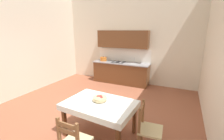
{
  "coord_description": "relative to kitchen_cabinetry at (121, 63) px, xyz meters",
  "views": [
    {
      "loc": [
        2.17,
        -3.0,
        2.21
      ],
      "look_at": [
        0.33,
        0.95,
        1.09
      ],
      "focal_mm": 24.84,
      "sensor_mm": 36.0,
      "label": 1
    }
  ],
  "objects": [
    {
      "name": "ground_plane",
      "position": [
        0.18,
        -2.96,
        -0.91
      ],
      "size": [
        6.19,
        7.06,
        0.1
      ],
      "primitive_type": "cube",
      "color": "#99563D"
    },
    {
      "name": "wall_back",
      "position": [
        0.18,
        0.33,
        1.12
      ],
      "size": [
        6.19,
        0.12,
        3.96
      ],
      "primitive_type": "cube",
      "color": "silver",
      "rests_on": "ground_plane"
    },
    {
      "name": "wall_left",
      "position": [
        -2.68,
        -2.96,
        1.12
      ],
      "size": [
        0.12,
        7.06,
        3.96
      ],
      "primitive_type": "cube",
      "color": "silver",
      "rests_on": "ground_plane"
    },
    {
      "name": "kitchen_cabinetry",
      "position": [
        0.0,
        0.0,
        0.0
      ],
      "size": [
        2.38,
        0.63,
        2.2
      ],
      "color": "brown",
      "rests_on": "ground_plane"
    },
    {
      "name": "dining_table",
      "position": [
        0.87,
        -3.4,
        -0.22
      ],
      "size": [
        1.51,
        1.08,
        0.75
      ],
      "color": "brown",
      "rests_on": "ground_plane"
    },
    {
      "name": "dining_chair_window_side",
      "position": [
        1.9,
        -3.41,
        -0.41
      ],
      "size": [
        0.45,
        0.45,
        0.93
      ],
      "color": "#D1BC89",
      "rests_on": "ground_plane"
    },
    {
      "name": "fruit_bowl",
      "position": [
        0.84,
        -3.33,
        -0.04
      ],
      "size": [
        0.3,
        0.3,
        0.12
      ],
      "color": "tan",
      "rests_on": "dining_table"
    }
  ]
}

